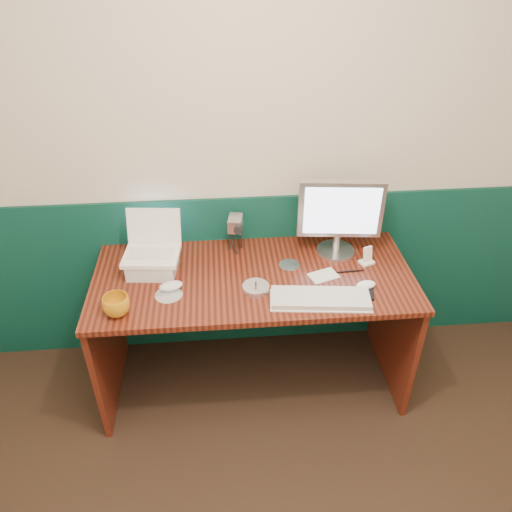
{
  "coord_description": "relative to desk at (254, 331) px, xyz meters",
  "views": [
    {
      "loc": [
        -0.19,
        -0.62,
        2.23
      ],
      "look_at": [
        -0.03,
        1.23,
        0.97
      ],
      "focal_mm": 35.0,
      "sensor_mm": 36.0,
      "label": 1
    }
  ],
  "objects": [
    {
      "name": "laptop",
      "position": [
        -0.5,
        0.08,
        0.57
      ],
      "size": [
        0.29,
        0.23,
        0.23
      ],
      "primitive_type": null,
      "rotation": [
        0.0,
        0.0,
        -0.1
      ],
      "color": "white",
      "rests_on": "laptop_riser"
    },
    {
      "name": "mouse_right",
      "position": [
        0.53,
        -0.14,
        0.39
      ],
      "size": [
        0.11,
        0.07,
        0.03
      ],
      "primitive_type": "ellipsoid",
      "rotation": [
        0.0,
        0.0,
        0.17
      ],
      "color": "white",
      "rests_on": "desk"
    },
    {
      "name": "monitor",
      "position": [
        0.45,
        0.17,
        0.59
      ],
      "size": [
        0.44,
        0.17,
        0.43
      ],
      "primitive_type": null,
      "rotation": [
        0.0,
        0.0,
        -0.11
      ],
      "color": "silver",
      "rests_on": "desk"
    },
    {
      "name": "dock",
      "position": [
        0.59,
        0.06,
        0.38
      ],
      "size": [
        0.09,
        0.08,
        0.01
      ],
      "primitive_type": "cube",
      "rotation": [
        0.0,
        0.0,
        0.37
      ],
      "color": "white",
      "rests_on": "desk"
    },
    {
      "name": "pen",
      "position": [
        0.49,
        -0.01,
        0.38
      ],
      "size": [
        0.14,
        0.02,
        0.01
      ],
      "primitive_type": "cylinder",
      "rotation": [
        0.0,
        1.57,
        0.06
      ],
      "color": "black",
      "rests_on": "desk"
    },
    {
      "name": "cd_loose_b",
      "position": [
        0.19,
        0.08,
        0.38
      ],
      "size": [
        0.11,
        0.11,
        0.0
      ],
      "primitive_type": "cylinder",
      "color": "#B3BCC4",
      "rests_on": "desk"
    },
    {
      "name": "cd_spindle",
      "position": [
        0.0,
        -0.12,
        0.39
      ],
      "size": [
        0.13,
        0.13,
        0.03
      ],
      "primitive_type": "cylinder",
      "color": "silver",
      "rests_on": "desk"
    },
    {
      "name": "music_player",
      "position": [
        0.59,
        0.06,
        0.43
      ],
      "size": [
        0.05,
        0.04,
        0.08
      ],
      "primitive_type": "cube",
      "rotation": [
        -0.17,
        0.0,
        0.37
      ],
      "color": "white",
      "rests_on": "dock"
    },
    {
      "name": "camcorder",
      "position": [
        -0.07,
        0.24,
        0.47
      ],
      "size": [
        0.11,
        0.14,
        0.19
      ],
      "primitive_type": null,
      "rotation": [
        0.0,
        0.0,
        -0.16
      ],
      "color": "#B2B2B7",
      "rests_on": "desk"
    },
    {
      "name": "laptop_riser",
      "position": [
        -0.5,
        0.08,
        0.42
      ],
      "size": [
        0.25,
        0.22,
        0.08
      ],
      "primitive_type": "cube",
      "rotation": [
        0.0,
        0.0,
        -0.1
      ],
      "color": "silver",
      "rests_on": "desk"
    },
    {
      "name": "pda",
      "position": [
        0.53,
        -0.19,
        0.38
      ],
      "size": [
        0.09,
        0.12,
        0.01
      ],
      "primitive_type": "cube",
      "rotation": [
        0.0,
        0.0,
        -0.23
      ],
      "color": "black",
      "rests_on": "desk"
    },
    {
      "name": "papers",
      "position": [
        0.35,
        -0.03,
        0.38
      ],
      "size": [
        0.16,
        0.14,
        0.0
      ],
      "primitive_type": "cube",
      "rotation": [
        0.0,
        0.0,
        0.34
      ],
      "color": "white",
      "rests_on": "desk"
    },
    {
      "name": "wainscot",
      "position": [
        0.03,
        0.36,
        0.12
      ],
      "size": [
        3.48,
        0.02,
        1.0
      ],
      "primitive_type": "cube",
      "color": "#083629",
      "rests_on": "ground"
    },
    {
      "name": "desk",
      "position": [
        0.0,
        0.0,
        0.0
      ],
      "size": [
        1.6,
        0.7,
        0.75
      ],
      "primitive_type": "cube",
      "color": "#331109",
      "rests_on": "ground"
    },
    {
      "name": "keyboard",
      "position": [
        0.29,
        -0.23,
        0.39
      ],
      "size": [
        0.47,
        0.2,
        0.03
      ],
      "primitive_type": "cube",
      "rotation": [
        0.0,
        0.0,
        -0.11
      ],
      "color": "silver",
      "rests_on": "desk"
    },
    {
      "name": "mug",
      "position": [
        -0.63,
        -0.24,
        0.42
      ],
      "size": [
        0.15,
        0.15,
        0.1
      ],
      "primitive_type": "imported",
      "rotation": [
        0.0,
        0.0,
        -0.25
      ],
      "color": "#C58212",
      "rests_on": "desk"
    },
    {
      "name": "back_wall",
      "position": [
        0.03,
        0.37,
        0.88
      ],
      "size": [
        3.5,
        0.04,
        2.5
      ],
      "primitive_type": "cube",
      "color": "beige",
      "rests_on": "ground"
    },
    {
      "name": "cd_loose_a",
      "position": [
        -0.41,
        -0.12,
        0.38
      ],
      "size": [
        0.13,
        0.13,
        0.0
      ],
      "primitive_type": "cylinder",
      "color": "silver",
      "rests_on": "desk"
    },
    {
      "name": "mouse_left",
      "position": [
        -0.4,
        -0.07,
        0.39
      ],
      "size": [
        0.13,
        0.1,
        0.04
      ],
      "primitive_type": "ellipsoid",
      "rotation": [
        0.0,
        0.0,
        0.28
      ],
      "color": "silver",
      "rests_on": "desk"
    }
  ]
}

